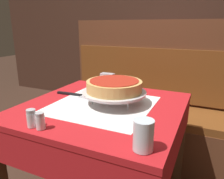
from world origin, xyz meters
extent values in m
cube|color=red|center=(0.00, 0.00, 0.74)|extent=(0.87, 0.87, 0.03)
cube|color=white|center=(0.00, 0.00, 0.76)|extent=(0.54, 0.54, 0.00)
cube|color=red|center=(0.00, 0.00, 0.64)|extent=(0.87, 0.87, 0.17)
cube|color=#4C331E|center=(-0.40, 0.40, 0.36)|extent=(0.05, 0.05, 0.73)
cube|color=#4C331E|center=(0.40, 0.40, 0.36)|extent=(0.05, 0.05, 0.73)
cube|color=red|center=(-0.04, 1.67, 0.75)|extent=(0.67, 0.67, 0.03)
cube|color=white|center=(-0.04, 1.67, 0.76)|extent=(0.42, 0.42, 0.00)
cube|color=red|center=(-0.04, 1.67, 0.66)|extent=(0.67, 0.67, 0.15)
cube|color=#4C331E|center=(-0.34, 1.37, 0.37)|extent=(0.05, 0.05, 0.73)
cube|color=#4C331E|center=(0.26, 1.37, 0.37)|extent=(0.05, 0.05, 0.73)
cube|color=#4C331E|center=(-0.34, 1.97, 0.37)|extent=(0.05, 0.05, 0.73)
cube|color=#4C331E|center=(0.26, 1.97, 0.37)|extent=(0.05, 0.05, 0.73)
cube|color=brown|center=(0.10, 0.76, 0.21)|extent=(1.72, 0.49, 0.43)
cube|color=brown|center=(0.10, 0.76, 0.46)|extent=(1.68, 0.48, 0.06)
cube|color=brown|center=(0.10, 0.98, 0.86)|extent=(1.72, 0.06, 0.75)
cube|color=brown|center=(0.10, 0.93, 0.75)|extent=(1.65, 0.02, 0.48)
cube|color=#3D2319|center=(0.00, 2.10, 1.20)|extent=(6.00, 0.04, 2.40)
cylinder|color=#ADADB2|center=(0.05, 0.17, 0.79)|extent=(0.01, 0.01, 0.06)
cylinder|color=#ADADB2|center=(-0.05, -0.02, 0.79)|extent=(0.01, 0.01, 0.06)
cylinder|color=#ADADB2|center=(0.16, -0.02, 0.79)|extent=(0.01, 0.01, 0.06)
cylinder|color=#ADADB2|center=(0.05, 0.04, 0.81)|extent=(0.25, 0.25, 0.01)
cylinder|color=silver|center=(0.05, 0.04, 0.82)|extent=(0.35, 0.35, 0.01)
cylinder|color=silver|center=(0.05, 0.04, 0.83)|extent=(0.36, 0.36, 0.01)
cylinder|color=tan|center=(0.05, 0.04, 0.86)|extent=(0.31, 0.31, 0.06)
cylinder|color=#B22819|center=(0.05, 0.04, 0.89)|extent=(0.27, 0.27, 0.01)
cube|color=#BCBCC1|center=(-0.14, 0.08, 0.76)|extent=(0.11, 0.09, 0.00)
cube|color=black|center=(-0.28, 0.07, 0.76)|extent=(0.17, 0.03, 0.01)
cylinder|color=silver|center=(0.35, -0.35, 0.82)|extent=(0.07, 0.07, 0.11)
cylinder|color=silver|center=(-0.15, -0.38, 0.79)|extent=(0.04, 0.04, 0.06)
cylinder|color=#B7B7BC|center=(-0.15, -0.38, 0.83)|extent=(0.04, 0.04, 0.02)
cylinder|color=silver|center=(-0.10, -0.38, 0.79)|extent=(0.04, 0.04, 0.06)
cylinder|color=#B7B7BC|center=(-0.10, -0.38, 0.82)|extent=(0.04, 0.04, 0.02)
cube|color=#B2B2B7|center=(-0.16, 0.39, 0.80)|extent=(0.10, 0.05, 0.09)
cube|color=black|center=(0.03, 1.63, 0.78)|extent=(0.13, 0.13, 0.03)
cylinder|color=black|center=(0.03, 1.63, 0.86)|extent=(0.01, 0.01, 0.13)
cylinder|color=red|center=(0.03, 1.68, 0.84)|extent=(0.04, 0.04, 0.10)
cylinder|color=#99194C|center=(-0.01, 1.61, 0.84)|extent=(0.04, 0.04, 0.10)
cylinder|color=gold|center=(0.06, 1.61, 0.84)|extent=(0.04, 0.04, 0.10)
camera|label=1|loc=(0.54, -1.03, 1.19)|focal=35.00mm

